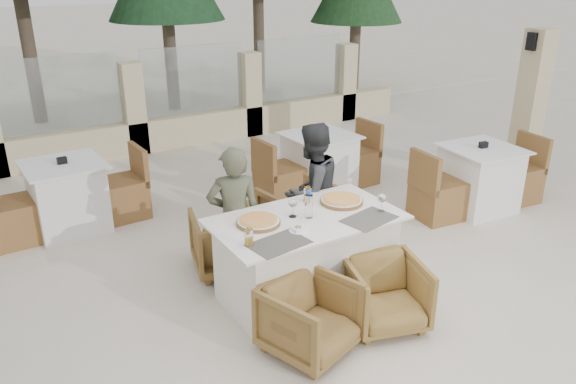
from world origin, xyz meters
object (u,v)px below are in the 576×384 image
pizza_right (342,200)px  bg_table_a (68,197)px  armchair_far_left (226,241)px  diner_right (312,191)px  bg_table_b (319,164)px  dining_table (306,258)px  wine_glass_corner (382,202)px  pizza_left (258,221)px  beer_glass_left (249,237)px  armchair_far_right (302,218)px  bg_table_c (479,179)px  armchair_near_right (385,294)px  water_bottle (309,204)px  beer_glass_right (307,194)px  olive_dish (298,229)px  armchair_near_left (310,318)px  diner_left (234,218)px  wine_glass_centre (293,207)px

pizza_right → bg_table_a: size_ratio=0.24×
armchair_far_left → diner_right: size_ratio=0.46×
diner_right → bg_table_b: bearing=-140.5°
dining_table → wine_glass_corner: bearing=-19.9°
wine_glass_corner → pizza_left: bearing=162.4°
beer_glass_left → armchair_far_right: bearing=41.6°
dining_table → pizza_left: 0.58m
armchair_far_right → bg_table_c: size_ratio=0.45×
dining_table → armchair_near_right: (0.33, -0.68, -0.11)m
water_bottle → beer_glass_right: water_bottle is taller
pizza_left → bg_table_a: size_ratio=0.22×
dining_table → olive_dish: bearing=-137.4°
armchair_near_left → diner_left: bearing=73.5°
beer_glass_left → diner_right: diner_right is taller
water_bottle → wine_glass_corner: water_bottle is taller
bg_table_a → beer_glass_left: bearing=-75.3°
pizza_left → beer_glass_right: bearing=17.7°
wine_glass_centre → olive_dish: 0.29m
bg_table_a → bg_table_c: (4.30, -1.95, 0.00)m
armchair_near_right → bg_table_b: bearing=83.2°
pizza_left → olive_dish: (0.21, -0.28, -0.00)m
wine_glass_corner → bg_table_c: (2.19, 0.79, -0.48)m
wine_glass_corner → armchair_near_right: wine_glass_corner is taller
water_bottle → armchair_far_left: bearing=116.0°
dining_table → pizza_right: bearing=13.6°
diner_left → armchair_far_right: bearing=-143.2°
wine_glass_centre → armchair_far_right: (0.57, 0.73, -0.53)m
beer_glass_left → armchair_far_left: bearing=75.5°
armchair_far_right → diner_left: (-0.90, -0.29, 0.33)m
armchair_near_left → olive_dish: bearing=49.7°
bg_table_b → bg_table_c: size_ratio=1.00×
pizza_right → diner_left: diner_left is taller
dining_table → water_bottle: bearing=-9.2°
diner_right → bg_table_c: bearing=164.4°
pizza_left → pizza_right: 0.85m
wine_glass_corner → bg_table_a: size_ratio=0.11×
wine_glass_centre → armchair_near_left: (-0.29, -0.73, -0.58)m
pizza_right → diner_right: diner_right is taller
water_bottle → beer_glass_left: 0.69m
armchair_near_right → diner_right: (0.15, 1.32, 0.41)m
bg_table_a → olive_dish: bearing=-66.9°
armchair_near_left → bg_table_b: (1.87, 2.64, 0.10)m
wine_glass_centre → bg_table_b: (1.58, 1.91, -0.48)m
diner_left → bg_table_a: diner_left is taller
water_bottle → armchair_near_right: (0.31, -0.67, -0.61)m
olive_dish → armchair_far_left: size_ratio=0.17×
armchair_far_left → bg_table_c: size_ratio=0.39×
beer_glass_right → water_bottle: bearing=-121.2°
pizza_left → bg_table_b: bearing=45.0°
pizza_right → bg_table_b: bearing=61.0°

